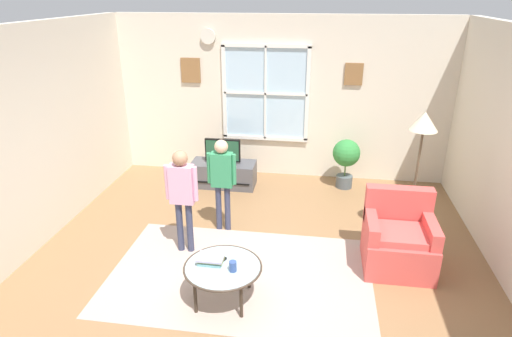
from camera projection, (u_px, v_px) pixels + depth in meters
name	position (u px, v px, depth m)	size (l,w,h in m)	color
ground_plane	(252.00, 276.00, 4.89)	(5.99, 6.53, 0.02)	olive
back_wall	(280.00, 98.00, 7.14)	(5.39, 0.17, 2.64)	beige
side_wall_left	(4.00, 153.00, 4.77)	(0.12, 5.93, 2.64)	beige
area_rug	(241.00, 274.00, 4.89)	(2.91, 1.88, 0.01)	tan
tv_stand	(223.00, 174.00, 7.07)	(1.03, 0.46, 0.40)	#4C4C51
television	(223.00, 150.00, 6.91)	(0.57, 0.08, 0.40)	#4C4C4C
armchair	(398.00, 240.00, 4.96)	(0.76, 0.74, 0.87)	#D14C47
coffee_table	(223.00, 268.00, 4.36)	(0.80, 0.80, 0.41)	#99B2B7
book_stack	(211.00, 259.00, 4.40)	(0.26, 0.20, 0.07)	#71ACAF
cup	(233.00, 266.00, 4.26)	(0.08, 0.08, 0.11)	#334C8C
remote_near_books	(221.00, 261.00, 4.42)	(0.04, 0.14, 0.02)	black
person_pink_shirt	(182.00, 190.00, 5.05)	(0.39, 0.18, 1.30)	#333851
person_green_shirt	(222.00, 175.00, 5.54)	(0.38, 0.17, 1.25)	#333851
potted_plant_by_window	(346.00, 157.00, 6.88)	(0.43, 0.43, 0.80)	#4C565B
floor_lamp	(422.00, 135.00, 5.04)	(0.32, 0.32, 1.69)	black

